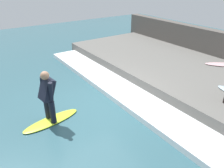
% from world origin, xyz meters
% --- Properties ---
extents(ground_plane, '(28.00, 28.00, 0.00)m').
position_xyz_m(ground_plane, '(0.00, 0.00, 0.00)').
color(ground_plane, '#335B66').
extents(concrete_ledge, '(4.40, 11.42, 0.51)m').
position_xyz_m(concrete_ledge, '(4.00, 0.00, 0.26)').
color(concrete_ledge, '#66635E').
rests_on(concrete_ledge, ground_plane).
extents(back_wall, '(0.50, 12.00, 1.61)m').
position_xyz_m(back_wall, '(6.45, 0.00, 0.80)').
color(back_wall, '#544F49').
rests_on(back_wall, ground_plane).
extents(wave_foam_crest, '(1.19, 10.85, 0.19)m').
position_xyz_m(wave_foam_crest, '(1.20, 0.00, 0.09)').
color(wave_foam_crest, white).
rests_on(wave_foam_crest, ground_plane).
extents(surfboard_riding, '(1.76, 0.71, 0.06)m').
position_xyz_m(surfboard_riding, '(-1.50, 0.14, 0.03)').
color(surfboard_riding, '#BFE02D').
rests_on(surfboard_riding, ground_plane).
extents(surfer_riding, '(0.48, 0.65, 1.53)m').
position_xyz_m(surfer_riding, '(-1.50, 0.14, 0.91)').
color(surfer_riding, black).
rests_on(surfer_riding, surfboard_riding).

